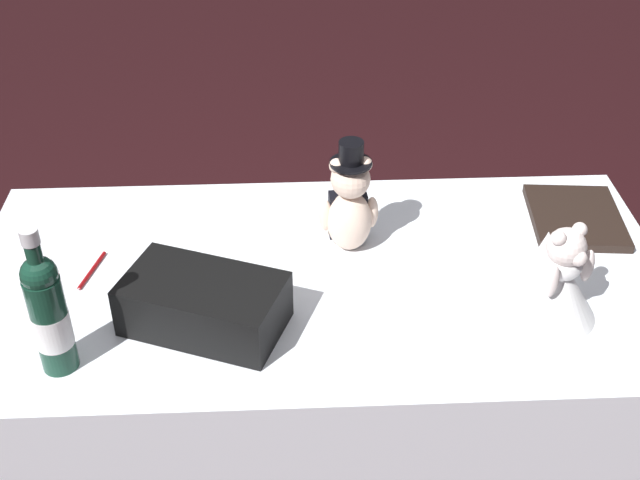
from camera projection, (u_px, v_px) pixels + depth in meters
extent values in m
cube|color=white|center=(320.00, 390.00, 2.14)|extent=(1.64, 0.83, 0.76)
ellipsoid|color=beige|center=(349.00, 221.00, 1.96)|extent=(0.11, 0.10, 0.16)
cube|color=black|center=(348.00, 214.00, 1.99)|extent=(0.09, 0.05, 0.12)
sphere|color=beige|center=(350.00, 179.00, 1.89)|extent=(0.09, 0.09, 0.09)
sphere|color=beige|center=(348.00, 172.00, 1.93)|extent=(0.04, 0.04, 0.04)
sphere|color=beige|center=(365.00, 164.00, 1.88)|extent=(0.04, 0.04, 0.04)
sphere|color=beige|center=(337.00, 166.00, 1.87)|extent=(0.04, 0.04, 0.04)
ellipsoid|color=beige|center=(372.00, 212.00, 1.97)|extent=(0.03, 0.03, 0.09)
ellipsoid|color=beige|center=(326.00, 215.00, 1.96)|extent=(0.03, 0.03, 0.09)
sphere|color=beige|center=(357.00, 226.00, 2.04)|extent=(0.04, 0.04, 0.04)
sphere|color=beige|center=(334.00, 228.00, 2.04)|extent=(0.04, 0.04, 0.04)
cylinder|color=black|center=(351.00, 163.00, 1.87)|extent=(0.10, 0.10, 0.01)
cylinder|color=black|center=(351.00, 152.00, 1.85)|extent=(0.06, 0.06, 0.05)
cone|color=white|center=(558.00, 288.00, 1.76)|extent=(0.18, 0.18, 0.15)
ellipsoid|color=white|center=(563.00, 265.00, 1.73)|extent=(0.08, 0.07, 0.06)
sphere|color=silver|center=(567.00, 247.00, 1.70)|extent=(0.08, 0.08, 0.08)
sphere|color=silver|center=(579.00, 258.00, 1.68)|extent=(0.04, 0.04, 0.04)
sphere|color=silver|center=(559.00, 238.00, 1.67)|extent=(0.03, 0.03, 0.03)
sphere|color=silver|center=(580.00, 230.00, 1.69)|extent=(0.03, 0.03, 0.03)
ellipsoid|color=silver|center=(552.00, 281.00, 1.69)|extent=(0.03, 0.03, 0.08)
ellipsoid|color=silver|center=(587.00, 266.00, 1.74)|extent=(0.03, 0.03, 0.08)
cone|color=white|center=(545.00, 265.00, 1.78)|extent=(0.19, 0.20, 0.18)
cylinder|color=#133728|center=(51.00, 324.00, 1.61)|extent=(0.07, 0.07, 0.22)
sphere|color=#133728|center=(39.00, 274.00, 1.54)|extent=(0.07, 0.07, 0.07)
cylinder|color=#133728|center=(33.00, 251.00, 1.51)|extent=(0.03, 0.03, 0.09)
cylinder|color=silver|center=(29.00, 237.00, 1.49)|extent=(0.04, 0.04, 0.03)
cylinder|color=white|center=(53.00, 328.00, 1.62)|extent=(0.07, 0.07, 0.08)
cylinder|color=maroon|center=(92.00, 270.00, 1.93)|extent=(0.04, 0.14, 0.01)
cone|color=silver|center=(79.00, 289.00, 1.87)|extent=(0.01, 0.02, 0.01)
cube|color=black|center=(204.00, 304.00, 1.74)|extent=(0.38, 0.30, 0.12)
cube|color=#B7B7BF|center=(191.00, 279.00, 1.81)|extent=(0.04, 0.02, 0.03)
cube|color=black|center=(575.00, 217.00, 2.09)|extent=(0.25, 0.29, 0.02)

